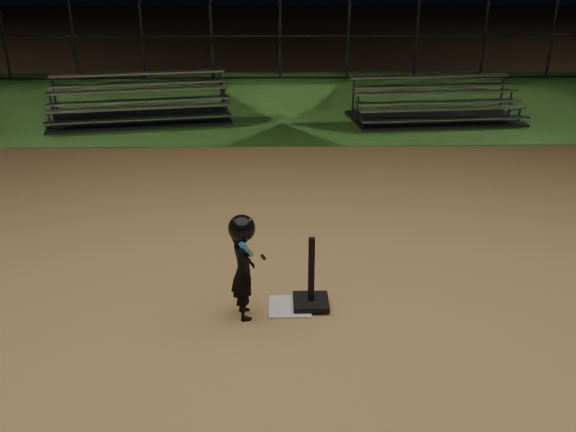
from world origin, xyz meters
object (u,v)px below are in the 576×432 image
object	(u,v)px
home_plate	(290,307)
bleacher_right	(435,112)
bleacher_left	(141,111)
child_batter	(243,264)
batting_tee	(311,292)

from	to	relation	value
home_plate	bleacher_right	size ratio (longest dim) A/B	0.12
bleacher_right	bleacher_left	bearing A→B (deg)	173.59
home_plate	child_batter	bearing A→B (deg)	-163.49
child_batter	bleacher_right	distance (m)	9.08
home_plate	child_batter	world-z (taller)	child_batter
bleacher_left	child_batter	bearing A→B (deg)	-82.03
child_batter	bleacher_left	size ratio (longest dim) A/B	0.27
home_plate	batting_tee	size ratio (longest dim) A/B	0.57
batting_tee	bleacher_left	world-z (taller)	bleacher_left
child_batter	bleacher_left	world-z (taller)	child_batter
home_plate	bleacher_right	distance (m)	8.75
home_plate	bleacher_right	xyz separation A→B (m)	(3.46, 8.03, 0.17)
batting_tee	bleacher_right	world-z (taller)	bleacher_right
batting_tee	child_batter	xyz separation A→B (m)	(-0.71, -0.17, 0.44)
home_plate	batting_tee	xyz separation A→B (m)	(0.23, 0.03, 0.16)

